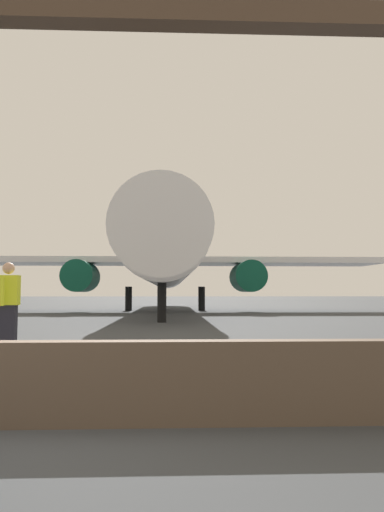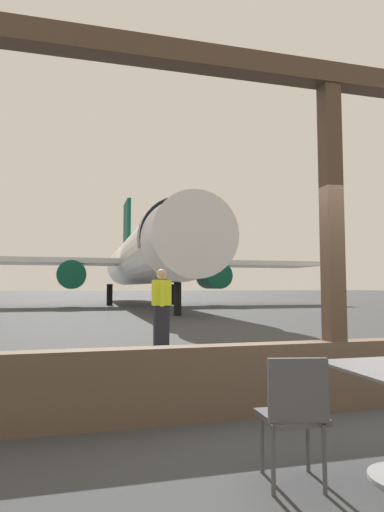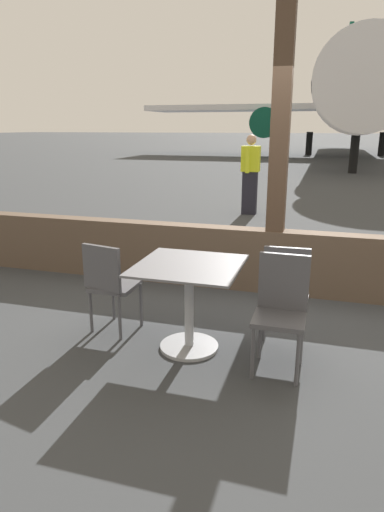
% 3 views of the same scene
% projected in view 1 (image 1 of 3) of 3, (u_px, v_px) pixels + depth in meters
% --- Properties ---
extents(ground_plane, '(220.00, 220.00, 0.00)m').
position_uv_depth(ground_plane, '(149.00, 306.00, 44.24)').
color(ground_plane, '#383A3D').
extents(airplane, '(27.24, 30.70, 10.36)m').
position_uv_depth(airplane, '(165.00, 256.00, 31.46)').
color(airplane, silver).
rests_on(airplane, ground).
extents(ground_crew_worker, '(0.40, 0.57, 1.74)m').
position_uv_depth(ground_crew_worker, '(8.00, 308.00, 9.22)').
color(ground_crew_worker, black).
rests_on(ground_crew_worker, ground).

